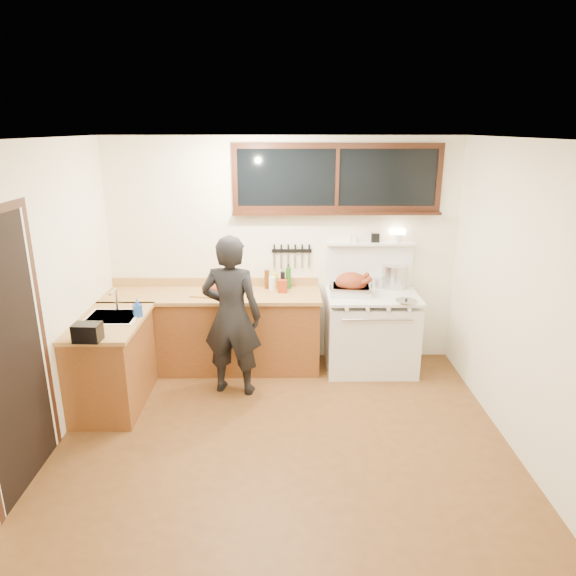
{
  "coord_description": "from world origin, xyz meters",
  "views": [
    {
      "loc": [
        0.01,
        -4.03,
        2.68
      ],
      "look_at": [
        0.05,
        0.85,
        1.15
      ],
      "focal_mm": 32.0,
      "sensor_mm": 36.0,
      "label": 1
    }
  ],
  "objects_px": {
    "vintage_stove": "(371,330)",
    "man": "(232,316)",
    "roast_turkey": "(351,285)",
    "cutting_board": "(212,290)"
  },
  "relations": [
    {
      "from": "vintage_stove",
      "to": "roast_turkey",
      "type": "xyz_separation_m",
      "value": [
        -0.24,
        -0.0,
        0.54
      ]
    },
    {
      "from": "vintage_stove",
      "to": "roast_turkey",
      "type": "distance_m",
      "value": 0.59
    },
    {
      "from": "vintage_stove",
      "to": "cutting_board",
      "type": "distance_m",
      "value": 1.86
    },
    {
      "from": "man",
      "to": "vintage_stove",
      "type": "bearing_deg",
      "value": 19.34
    },
    {
      "from": "vintage_stove",
      "to": "man",
      "type": "bearing_deg",
      "value": -160.66
    },
    {
      "from": "cutting_board",
      "to": "vintage_stove",
      "type": "bearing_deg",
      "value": 0.04
    },
    {
      "from": "vintage_stove",
      "to": "roast_turkey",
      "type": "relative_size",
      "value": 3.2
    },
    {
      "from": "cutting_board",
      "to": "roast_turkey",
      "type": "height_order",
      "value": "roast_turkey"
    },
    {
      "from": "vintage_stove",
      "to": "roast_turkey",
      "type": "height_order",
      "value": "vintage_stove"
    },
    {
      "from": "vintage_stove",
      "to": "man",
      "type": "relative_size",
      "value": 0.94
    }
  ]
}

